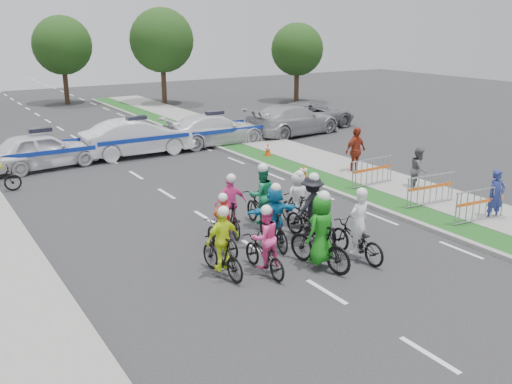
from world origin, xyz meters
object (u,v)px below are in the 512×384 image
spectator_1 (419,169)px  tree_2 (297,50)px  barrier_2 (372,173)px  rider_7 (297,204)px  civilian_suv (310,115)px  police_car_2 (215,130)px  spectator_0 (496,196)px  rider_0 (357,235)px  barrier_0 (480,207)px  rider_3 (222,249)px  civilian_sedan (293,120)px  tree_4 (62,45)px  rider_2 (264,248)px  rider_9 (230,211)px  rider_4 (311,215)px  rider_8 (261,204)px  barrier_1 (430,191)px  tree_1 (162,40)px  police_car_1 (137,138)px  spectator_2 (356,151)px  rider_6 (222,233)px  cone_0 (303,173)px  cone_1 (268,151)px  rider_1 (320,238)px  police_car_0 (42,150)px  rider_5 (274,220)px

spectator_1 → tree_2: (10.09, 21.39, 3.05)m
spectator_1 → barrier_2: (-1.21, 1.09, -0.23)m
rider_7 → spectator_1: (5.94, 0.75, 0.10)m
civilian_suv → police_car_2: bearing=97.3°
spectator_0 → rider_0: bearing=-167.8°
rider_7 → barrier_0: 5.48m
rider_3 → civilian_sedan: rider_3 is taller
tree_4 → civilian_suv: bearing=-62.0°
rider_2 → rider_3: rider_3 is taller
rider_9 → tree_4: bearing=-84.6°
rider_4 → rider_8: rider_4 is taller
rider_2 → civilian_suv: (12.85, 15.06, 0.10)m
rider_4 → rider_9: (-1.64, 1.62, -0.06)m
rider_3 → barrier_1: 8.33m
police_car_2 → tree_1: size_ratio=0.76×
police_car_1 → spectator_2: size_ratio=2.62×
tree_2 → rider_6: bearing=-129.7°
police_car_2 → tree_2: tree_2 is taller
spectator_2 → tree_1: (1.50, 22.47, 3.59)m
barrier_2 → cone_0: bearing=127.8°
barrier_1 → cone_1: (-0.63, 8.73, -0.22)m
rider_1 → rider_4: bearing=-131.8°
rider_3 → rider_6: 1.46m
rider_4 → spectator_2: bearing=-147.9°
spectator_2 → cone_1: 4.45m
civilian_sedan → rider_2: bearing=134.3°
spectator_0 → tree_1: 29.25m
civilian_sedan → cone_0: bearing=139.1°
rider_6 → tree_4: (3.89, 30.72, 3.63)m
spectator_0 → spectator_1: bearing=93.8°
police_car_0 → spectator_0: 17.37m
police_car_1 → barrier_0: (5.34, -14.21, -0.26)m
civilian_sedan → cone_0: (-5.05, -7.76, -0.47)m
spectator_1 → barrier_2: spectator_1 is taller
rider_3 → police_car_2: 15.20m
rider_8 → police_car_2: (4.42, 11.15, 0.02)m
rider_4 → tree_4: tree_4 is taller
police_car_1 → rider_9: bearing=173.3°
spectator_1 → barrier_2: size_ratio=0.79×
spectator_1 → tree_4: bearing=66.5°
rider_1 → barrier_0: 6.02m
spectator_2 → police_car_0: bearing=135.3°
police_car_0 → rider_7: bearing=-164.5°
rider_6 → spectator_0: (8.25, -2.24, 0.25)m
rider_3 → rider_5: (2.04, 0.85, 0.08)m
police_car_0 → cone_0: size_ratio=6.43×
spectator_0 → cone_0: 7.09m
rider_1 → spectator_2: rider_1 is taller
rider_8 → tree_2: 27.71m
rider_0 → police_car_1: (-0.49, 14.21, 0.18)m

